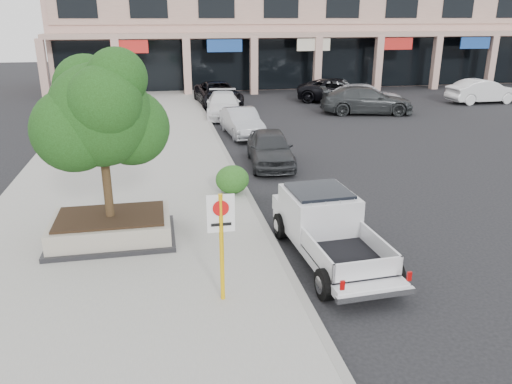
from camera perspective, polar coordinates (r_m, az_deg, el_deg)
ground at (r=12.96m, az=9.37°, el=-6.79°), size 120.00×120.00×0.00m
sidewalk at (r=17.79m, az=-14.51°, el=0.50°), size 8.00×52.00×0.15m
curb at (r=17.95m, az=-1.85°, el=1.30°), size 0.20×52.00×0.15m
strip_mall at (r=46.42m, az=4.45°, el=18.31°), size 40.55×12.43×9.50m
planter at (r=13.52m, az=-16.16°, el=-3.97°), size 3.20×2.20×0.68m
planter_tree at (r=12.81m, az=-16.75°, el=8.50°), size 2.90×2.55×4.00m
no_parking_sign at (r=9.89m, az=-3.99°, el=-4.71°), size 0.55×0.09×2.30m
hedge at (r=16.34m, az=-2.73°, el=1.44°), size 1.10×0.99×0.93m
pickup_truck at (r=12.20m, az=8.62°, el=-4.44°), size 2.08×5.02×1.55m
curb_car_a at (r=19.96m, az=1.63°, el=5.05°), size 2.03×4.25×1.40m
curb_car_b at (r=25.06m, az=-1.65°, el=7.99°), size 1.76×4.21×1.35m
curb_car_c at (r=29.98m, az=-3.74°, el=9.92°), size 2.48×5.04×1.41m
curb_car_d at (r=33.80m, az=-4.36°, el=11.12°), size 2.96×5.76×1.55m
lot_car_a at (r=33.60m, az=12.28°, el=10.77°), size 5.03×2.53×1.64m
lot_car_b at (r=33.89m, az=11.67°, el=10.61°), size 4.18×1.94×1.33m
lot_car_c at (r=31.60m, az=12.52°, el=10.19°), size 5.92×3.36×1.62m
lot_car_d at (r=35.66m, az=9.46°, el=11.38°), size 6.27×4.71×1.58m
lot_car_e at (r=38.39m, az=9.64°, el=11.75°), size 4.12×2.09×1.34m
lot_car_f at (r=38.06m, az=24.51°, el=10.43°), size 4.90×1.86×1.60m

